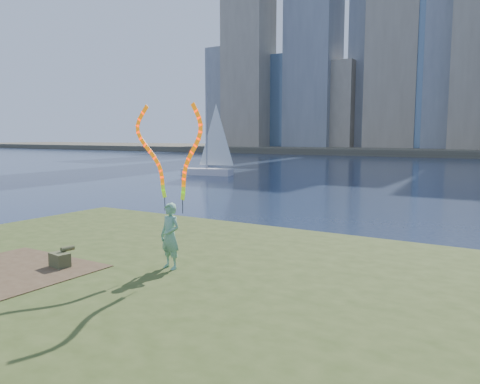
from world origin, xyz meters
The scene contains 6 objects.
ground centered at (0.00, 0.00, 0.00)m, with size 320.00×320.00×0.00m, color #18243D.
grassy_knoll centered at (0.00, -2.30, 0.34)m, with size 20.00×18.00×0.80m.
dirt_patch centered at (-2.20, -3.20, 0.81)m, with size 3.20×3.00×0.02m, color #47331E.
woman_with_ribbons centered at (0.59, -1.13, 2.26)m, with size 1.95×0.46×3.84m.
canvas_bag centered at (-1.53, -2.35, 0.98)m, with size 0.49×0.55×0.43m.
sailboat centered at (-18.32, 26.80, 1.31)m, with size 5.05×2.55×7.59m.
Camera 1 is at (7.03, -8.74, 3.65)m, focal length 35.00 mm.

